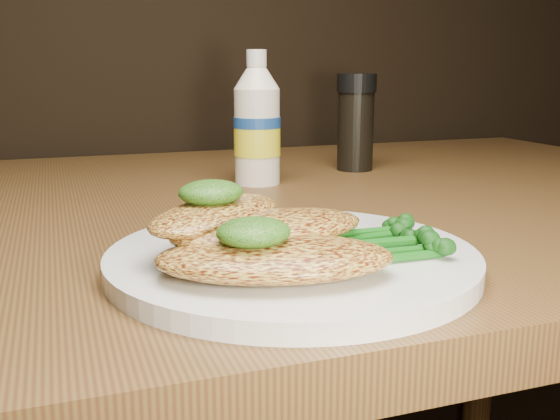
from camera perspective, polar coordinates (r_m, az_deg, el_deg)
name	(u,v)px	position (r m, az deg, el deg)	size (l,w,h in m)	color
plate	(292,259)	(0.47, 1.09, -4.38)	(0.27, 0.27, 0.01)	silver
chicken_front	(275,258)	(0.41, -0.46, -4.30)	(0.15, 0.08, 0.02)	gold
chicken_mid	(269,228)	(0.45, -0.99, -1.65)	(0.14, 0.07, 0.02)	gold
chicken_back	(217,215)	(0.46, -5.65, -0.41)	(0.13, 0.07, 0.02)	gold
pesto_front	(253,232)	(0.40, -2.37, -1.99)	(0.05, 0.04, 0.02)	black
pesto_back	(211,193)	(0.46, -6.16, 1.55)	(0.05, 0.04, 0.02)	black
broccolini_bundle	(359,238)	(0.46, 7.05, -2.50)	(0.13, 0.10, 0.02)	#145813
mayo_bottle	(257,118)	(0.79, -2.06, 8.17)	(0.06, 0.06, 0.16)	#F3E6CE
pepper_grinder	(356,122)	(0.90, 6.73, 7.72)	(0.05, 0.05, 0.13)	black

